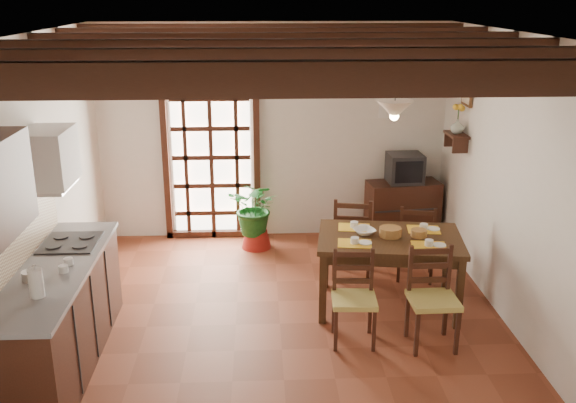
{
  "coord_description": "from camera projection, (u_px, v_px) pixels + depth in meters",
  "views": [
    {
      "loc": [
        -0.19,
        -5.68,
        3.15
      ],
      "look_at": [
        0.1,
        0.4,
        1.15
      ],
      "focal_mm": 40.0,
      "sensor_mm": 36.0,
      "label": 1
    }
  ],
  "objects": [
    {
      "name": "ground_plane",
      "position": [
        280.0,
        324.0,
        6.39
      ],
      "size": [
        5.0,
        5.0,
        0.0
      ],
      "primitive_type": "plane",
      "color": "brown"
    },
    {
      "name": "room_shell",
      "position": [
        279.0,
        146.0,
        5.82
      ],
      "size": [
        4.52,
        5.02,
        2.81
      ],
      "color": "silver",
      "rests_on": "ground_plane"
    },
    {
      "name": "ceiling_beams",
      "position": [
        279.0,
        47.0,
        5.55
      ],
      "size": [
        4.5,
        4.34,
        0.2
      ],
      "color": "black",
      "rests_on": "room_shell"
    },
    {
      "name": "french_door",
      "position": [
        211.0,
        151.0,
        8.31
      ],
      "size": [
        1.26,
        0.11,
        2.32
      ],
      "color": "white",
      "rests_on": "ground_plane"
    },
    {
      "name": "kitchen_counter",
      "position": [
        58.0,
        314.0,
        5.58
      ],
      "size": [
        0.64,
        2.25,
        1.38
      ],
      "color": "#331910",
      "rests_on": "ground_plane"
    },
    {
      "name": "range_hood",
      "position": [
        50.0,
        159.0,
        5.71
      ],
      "size": [
        0.38,
        0.6,
        0.54
      ],
      "color": "white",
      "rests_on": "room_shell"
    },
    {
      "name": "counter_items",
      "position": [
        55.0,
        259.0,
        5.52
      ],
      "size": [
        0.5,
        1.43,
        0.25
      ],
      "color": "black",
      "rests_on": "kitchen_counter"
    },
    {
      "name": "dining_table",
      "position": [
        390.0,
        246.0,
        6.53
      ],
      "size": [
        1.55,
        1.11,
        0.78
      ],
      "rotation": [
        0.0,
        0.0,
        -0.13
      ],
      "color": "#3A2413",
      "rests_on": "ground_plane"
    },
    {
      "name": "chair_near_left",
      "position": [
        353.0,
        315.0,
        5.99
      ],
      "size": [
        0.43,
        0.41,
        0.88
      ],
      "rotation": [
        0.0,
        0.0,
        -0.06
      ],
      "color": "tan",
      "rests_on": "ground_plane"
    },
    {
      "name": "chair_near_right",
      "position": [
        432.0,
        316.0,
        5.93
      ],
      "size": [
        0.44,
        0.42,
        0.94
      ],
      "rotation": [
        0.0,
        0.0,
        0.03
      ],
      "color": "tan",
      "rests_on": "ground_plane"
    },
    {
      "name": "chair_far_left",
      "position": [
        352.0,
        251.0,
        7.38
      ],
      "size": [
        0.52,
        0.51,
        0.97
      ],
      "rotation": [
        0.0,
        0.0,
        2.95
      ],
      "color": "tan",
      "rests_on": "ground_plane"
    },
    {
      "name": "chair_far_right",
      "position": [
        415.0,
        255.0,
        7.33
      ],
      "size": [
        0.5,
        0.49,
        0.91
      ],
      "rotation": [
        0.0,
        0.0,
        2.9
      ],
      "color": "tan",
      "rests_on": "ground_plane"
    },
    {
      "name": "table_setting",
      "position": [
        390.0,
        231.0,
        6.48
      ],
      "size": [
        1.05,
        0.7,
        0.1
      ],
      "rotation": [
        0.0,
        0.0,
        -0.13
      ],
      "color": "yellow",
      "rests_on": "dining_table"
    },
    {
      "name": "table_bowl",
      "position": [
        364.0,
        231.0,
        6.56
      ],
      "size": [
        0.28,
        0.28,
        0.05
      ],
      "primitive_type": "imported",
      "rotation": [
        0.0,
        0.0,
        0.35
      ],
      "color": "white",
      "rests_on": "dining_table"
    },
    {
      "name": "sideboard",
      "position": [
        402.0,
        211.0,
        8.45
      ],
      "size": [
        0.98,
        0.53,
        0.79
      ],
      "primitive_type": "cube",
      "rotation": [
        0.0,
        0.0,
        0.13
      ],
      "color": "#331910",
      "rests_on": "ground_plane"
    },
    {
      "name": "crt_tv",
      "position": [
        405.0,
        168.0,
        8.26
      ],
      "size": [
        0.45,
        0.42,
        0.37
      ],
      "rotation": [
        0.0,
        0.0,
        0.05
      ],
      "color": "black",
      "rests_on": "sideboard"
    },
    {
      "name": "fuse_box",
      "position": [
        389.0,
        105.0,
        8.26
      ],
      "size": [
        0.25,
        0.03,
        0.32
      ],
      "primitive_type": "cube",
      "color": "white",
      "rests_on": "room_shell"
    },
    {
      "name": "plant_pot",
      "position": [
        256.0,
        239.0,
        8.26
      ],
      "size": [
        0.39,
        0.39,
        0.24
      ],
      "primitive_type": "cone",
      "color": "maroon",
      "rests_on": "ground_plane"
    },
    {
      "name": "potted_plant",
      "position": [
        256.0,
        205.0,
        8.12
      ],
      "size": [
        2.09,
        1.96,
        1.87
      ],
      "primitive_type": "imported",
      "rotation": [
        0.0,
        0.0,
        -0.38
      ],
      "color": "#144C19",
      "rests_on": "ground_plane"
    },
    {
      "name": "wall_shelf",
      "position": [
        456.0,
        138.0,
        7.53
      ],
      "size": [
        0.2,
        0.42,
        0.2
      ],
      "color": "#331910",
      "rests_on": "room_shell"
    },
    {
      "name": "shelf_vase",
      "position": [
        457.0,
        126.0,
        7.49
      ],
      "size": [
        0.15,
        0.15,
        0.15
      ],
      "primitive_type": "imported",
      "color": "#B2BFB2",
      "rests_on": "wall_shelf"
    },
    {
      "name": "shelf_flowers",
      "position": [
        459.0,
        109.0,
        7.42
      ],
      "size": [
        0.14,
        0.14,
        0.36
      ],
      "color": "yellow",
      "rests_on": "shelf_vase"
    },
    {
      "name": "framed_picture",
      "position": [
        467.0,
        92.0,
        7.37
      ],
      "size": [
        0.03,
        0.32,
        0.32
      ],
      "color": "brown",
      "rests_on": "room_shell"
    },
    {
      "name": "pendant_lamp",
      "position": [
        395.0,
        108.0,
        6.19
      ],
      "size": [
        0.36,
        0.36,
        0.84
      ],
      "color": "black",
      "rests_on": "room_shell"
    }
  ]
}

